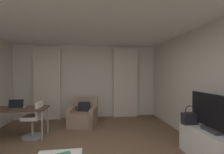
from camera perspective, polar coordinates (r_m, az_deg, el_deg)
name	(u,v)px	position (r m, az deg, el deg)	size (l,w,h in m)	color
wall_window	(88,81)	(5.70, -8.92, -1.60)	(5.12, 0.06, 2.60)	beige
wall_right	(218,88)	(3.62, 34.43, -3.31)	(0.06, 6.12, 2.60)	beige
ceiling	(84,11)	(2.87, -10.12, 22.85)	(5.12, 6.12, 0.06)	white
curtain_left_panel	(47,83)	(5.76, -22.76, -2.14)	(0.90, 0.06, 2.50)	beige
curtain_right_panel	(126,83)	(5.72, 4.98, -2.09)	(0.90, 0.06, 2.50)	beige
armchair	(83,116)	(5.00, -10.50, -13.88)	(0.93, 0.94, 0.82)	#997A66
desk	(16,111)	(4.52, -31.89, -10.41)	(1.46, 0.59, 0.74)	#4C3828
desk_chair	(34,122)	(4.42, -26.70, -14.42)	(0.48, 0.48, 0.88)	gray
laptop	(17,106)	(4.47, -31.42, -9.12)	(0.33, 0.26, 0.22)	#ADADB2
tv_console	(210,147)	(3.46, 32.43, -20.80)	(0.46, 1.17, 0.57)	white
tv_flatscreen	(213,114)	(3.25, 33.07, -11.30)	(0.20, 1.04, 0.65)	#333338
handbag_primary	(190,118)	(3.54, 26.60, -13.29)	(0.30, 0.14, 0.37)	black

